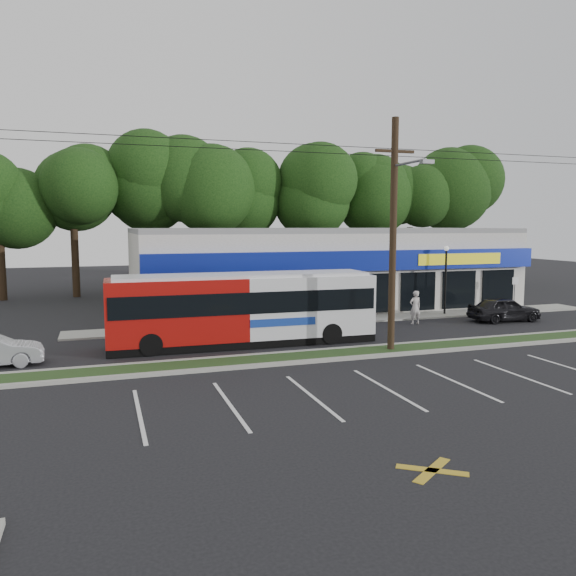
# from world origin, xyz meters

# --- Properties ---
(ground) EXTENTS (120.00, 120.00, 0.00)m
(ground) POSITION_xyz_m (0.00, 0.00, 0.00)
(ground) COLOR black
(ground) RESTS_ON ground
(grass_strip) EXTENTS (40.00, 1.60, 0.12)m
(grass_strip) POSITION_xyz_m (0.00, 1.00, 0.06)
(grass_strip) COLOR #253817
(grass_strip) RESTS_ON ground
(curb_south) EXTENTS (40.00, 0.25, 0.14)m
(curb_south) POSITION_xyz_m (0.00, 0.15, 0.07)
(curb_south) COLOR #9E9E93
(curb_south) RESTS_ON ground
(curb_north) EXTENTS (40.00, 0.25, 0.14)m
(curb_north) POSITION_xyz_m (0.00, 1.85, 0.07)
(curb_north) COLOR #9E9E93
(curb_north) RESTS_ON ground
(sidewalk) EXTENTS (32.00, 2.20, 0.10)m
(sidewalk) POSITION_xyz_m (5.00, 9.00, 0.05)
(sidewalk) COLOR #9E9E93
(sidewalk) RESTS_ON ground
(strip_mall) EXTENTS (25.00, 12.55, 5.30)m
(strip_mall) POSITION_xyz_m (5.50, 15.91, 2.65)
(strip_mall) COLOR #BBB7AD
(strip_mall) RESTS_ON ground
(utility_pole) EXTENTS (50.00, 2.77, 10.00)m
(utility_pole) POSITION_xyz_m (2.83, 0.93, 5.41)
(utility_pole) COLOR black
(utility_pole) RESTS_ON ground
(lamp_post) EXTENTS (0.30, 0.30, 4.25)m
(lamp_post) POSITION_xyz_m (11.00, 8.80, 2.67)
(lamp_post) COLOR black
(lamp_post) RESTS_ON ground
(sign_post) EXTENTS (0.45, 0.10, 2.23)m
(sign_post) POSITION_xyz_m (16.00, 8.57, 1.56)
(sign_post) COLOR #59595E
(sign_post) RESTS_ON ground
(tree_line) EXTENTS (46.76, 6.76, 11.83)m
(tree_line) POSITION_xyz_m (4.00, 26.00, 8.42)
(tree_line) COLOR black
(tree_line) RESTS_ON ground
(metrobus) EXTENTS (12.31, 2.85, 3.29)m
(metrobus) POSITION_xyz_m (-2.73, 4.50, 1.74)
(metrobus) COLOR #A10F0C
(metrobus) RESTS_ON ground
(car_dark) EXTENTS (4.23, 1.89, 1.41)m
(car_dark) POSITION_xyz_m (13.00, 5.88, 0.71)
(car_dark) COLOR black
(car_dark) RESTS_ON ground
(pedestrian_a) EXTENTS (0.69, 0.46, 1.87)m
(pedestrian_a) POSITION_xyz_m (7.67, 6.74, 0.94)
(pedestrian_a) COLOR beige
(pedestrian_a) RESTS_ON ground
(pedestrian_b) EXTENTS (1.12, 1.04, 1.86)m
(pedestrian_b) POSITION_xyz_m (2.00, 7.29, 0.93)
(pedestrian_b) COLOR #BCAEA9
(pedestrian_b) RESTS_ON ground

